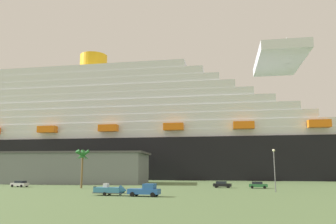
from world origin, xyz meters
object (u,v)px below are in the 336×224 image
small_boat_on_trailer (112,190)px  parked_car_black_coupe (222,184)px  palm_tree (83,157)px  cruise_ship (143,135)px  pickup_truck (145,190)px  parked_car_silver_sedan (20,184)px  street_lamp (274,164)px  parked_car_green_wagon (258,185)px

small_boat_on_trailer → parked_car_black_coupe: bearing=54.2°
palm_tree → parked_car_black_coupe: palm_tree is taller
parked_car_black_coupe → cruise_ship: bearing=120.1°
pickup_truck → palm_tree: 29.30m
small_boat_on_trailer → parked_car_silver_sedan: small_boat_on_trailer is taller
street_lamp → parked_car_black_coupe: size_ratio=1.90×
pickup_truck → street_lamp: street_lamp is taller
parked_car_green_wagon → parked_car_silver_sedan: bearing=-175.3°
small_boat_on_trailer → parked_car_silver_sedan: 38.54m
pickup_truck → parked_car_black_coupe: bearing=65.0°
palm_tree → parked_car_green_wagon: 43.38m
pickup_truck → palm_tree: bearing=136.9°
parked_car_silver_sedan → parked_car_black_coupe: 51.97m
parked_car_green_wagon → pickup_truck: bearing=-128.9°
parked_car_black_coupe → parked_car_green_wagon: bearing=-6.2°
cruise_ship → small_boat_on_trailer: 93.98m
cruise_ship → parked_car_black_coupe: cruise_ship is taller
pickup_truck → parked_car_green_wagon: bearing=51.1°
cruise_ship → pickup_truck: 96.08m
cruise_ship → parked_car_silver_sedan: bearing=-102.0°
small_boat_on_trailer → parked_car_green_wagon: (27.82, 25.78, -0.13)m
street_lamp → palm_tree: bearing=173.6°
pickup_truck → small_boat_on_trailer: pickup_truck is taller
pickup_truck → cruise_ship: bearing=104.8°
pickup_truck → palm_tree: palm_tree is taller
street_lamp → parked_car_silver_sedan: 63.26m
cruise_ship → palm_tree: cruise_ship is taller
cruise_ship → parked_car_silver_sedan: cruise_ship is taller
street_lamp → parked_car_silver_sedan: (-62.67, 7.15, -4.82)m
parked_car_silver_sedan → parked_car_black_coupe: (51.64, 5.87, -0.00)m
parked_car_green_wagon → parked_car_black_coupe: size_ratio=0.97×
pickup_truck → street_lamp: bearing=31.2°
street_lamp → cruise_ship: bearing=122.0°
small_boat_on_trailer → parked_car_silver_sedan: (-32.41, 20.85, -0.13)m
cruise_ship → parked_car_black_coupe: bearing=-59.9°
small_boat_on_trailer → parked_car_silver_sedan: size_ratio=1.49×
small_boat_on_trailer → pickup_truck: bearing=-6.6°
cruise_ship → palm_tree: 72.71m
small_boat_on_trailer → parked_car_green_wagon: size_ratio=1.60×
pickup_truck → street_lamp: (23.86, 14.45, 4.61)m
cruise_ship → palm_tree: bearing=-87.5°
pickup_truck → palm_tree: size_ratio=0.61×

